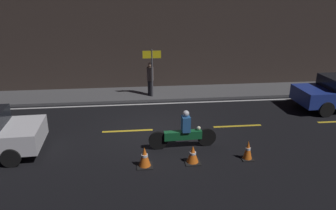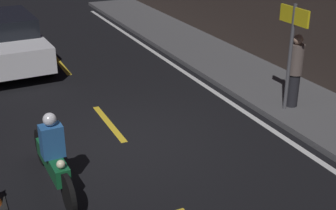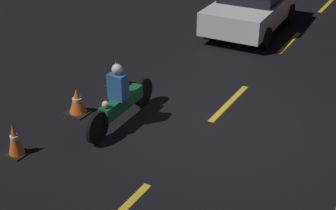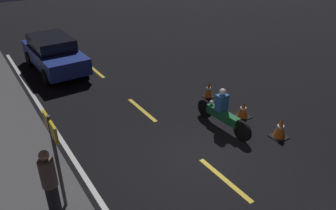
% 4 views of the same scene
% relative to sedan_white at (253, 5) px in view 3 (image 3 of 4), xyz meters
% --- Properties ---
extents(ground_plane, '(56.00, 56.00, 0.00)m').
position_rel_sedan_white_xyz_m(ground_plane, '(6.06, 1.48, -0.81)').
color(ground_plane, black).
extents(lane_dash_a, '(2.00, 0.14, 0.01)m').
position_rel_sedan_white_xyz_m(lane_dash_a, '(-3.94, 1.48, -0.80)').
color(lane_dash_a, gold).
rests_on(lane_dash_a, ground).
extents(lane_dash_b, '(2.00, 0.14, 0.01)m').
position_rel_sedan_white_xyz_m(lane_dash_b, '(0.56, 1.48, -0.80)').
color(lane_dash_b, gold).
rests_on(lane_dash_b, ground).
extents(lane_dash_c, '(2.00, 0.14, 0.01)m').
position_rel_sedan_white_xyz_m(lane_dash_c, '(5.06, 1.48, -0.80)').
color(lane_dash_c, gold).
rests_on(lane_dash_c, ground).
extents(sedan_white, '(4.34, 2.17, 1.53)m').
position_rel_sedan_white_xyz_m(sedan_white, '(0.00, 0.00, 0.00)').
color(sedan_white, silver).
rests_on(sedan_white, ground).
extents(motorcycle, '(2.42, 0.37, 1.40)m').
position_rel_sedan_white_xyz_m(motorcycle, '(7.03, -0.14, -0.24)').
color(motorcycle, black).
rests_on(motorcycle, ground).
extents(traffic_cone_near, '(0.50, 0.50, 0.67)m').
position_rel_sedan_white_xyz_m(traffic_cone_near, '(5.63, -1.30, -0.48)').
color(traffic_cone_near, black).
rests_on(traffic_cone_near, ground).
extents(traffic_cone_mid, '(0.50, 0.50, 0.60)m').
position_rel_sedan_white_xyz_m(traffic_cone_mid, '(7.19, -1.23, -0.51)').
color(traffic_cone_mid, black).
rests_on(traffic_cone_mid, ground).
extents(traffic_cone_far, '(0.39, 0.39, 0.67)m').
position_rel_sedan_white_xyz_m(traffic_cone_far, '(9.05, -1.20, -0.48)').
color(traffic_cone_far, black).
rests_on(traffic_cone_far, ground).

